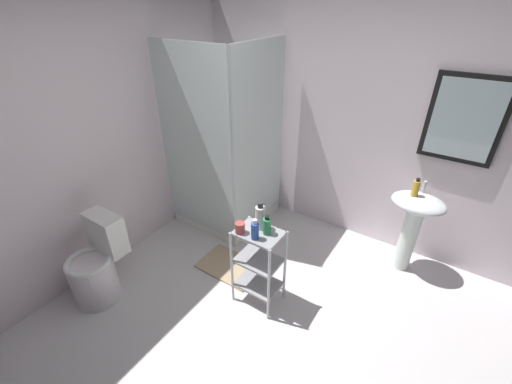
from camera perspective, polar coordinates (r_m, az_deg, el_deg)
name	(u,v)px	position (r m, az deg, el deg)	size (l,w,h in m)	color
ground_plane	(261,350)	(2.76, 0.93, -25.91)	(4.20, 4.20, 0.02)	silver
wall_back	(366,124)	(3.40, 18.73, 11.30)	(4.20, 0.14, 2.50)	white
wall_left	(76,144)	(3.13, -28.99, 7.32)	(0.10, 4.20, 2.50)	white
shower_stall	(228,187)	(3.69, -4.90, 0.92)	(0.92, 0.92, 2.00)	white
pedestal_sink	(414,218)	(3.29, 25.96, -4.17)	(0.46, 0.37, 0.81)	white
sink_faucet	(424,186)	(3.26, 27.45, 0.92)	(0.03, 0.03, 0.10)	silver
toilet	(97,267)	(3.17, -26.10, -11.70)	(0.37, 0.49, 0.76)	white
storage_cart	(259,262)	(2.73, 0.44, -12.10)	(0.38, 0.28, 0.74)	silver
hand_soap_bottle	(416,188)	(3.14, 26.24, 0.65)	(0.06, 0.06, 0.17)	gold
body_wash_bottle_green	(267,226)	(2.49, 1.93, -5.95)	(0.06, 0.06, 0.16)	#349A5D
shampoo_bottle_blue	(255,230)	(2.43, -0.20, -6.74)	(0.06, 0.06, 0.17)	#2A50AE
lotion_bottle_white	(260,217)	(2.52, 0.74, -4.40)	(0.08, 0.08, 0.24)	white
rinse_cup	(240,228)	(2.51, -2.83, -6.29)	(0.08, 0.08, 0.09)	#B24742
bath_mat	(230,266)	(3.33, -4.62, -12.80)	(0.60, 0.40, 0.02)	tan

